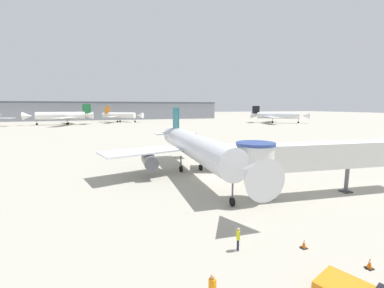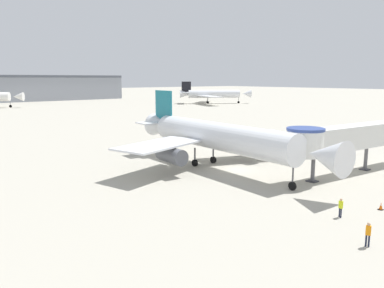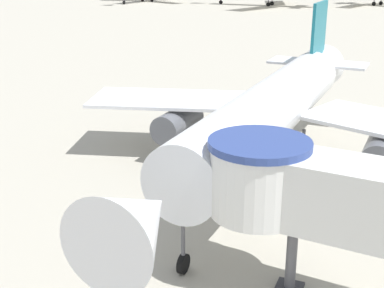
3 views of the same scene
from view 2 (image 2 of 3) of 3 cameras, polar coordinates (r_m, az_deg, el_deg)
name	(u,v)px [view 2 (image 2 of 3)]	position (r m, az deg, el deg)	size (l,w,h in m)	color
ground_plane	(234,170)	(48.48, 6.43, -3.90)	(800.00, 800.00, 0.00)	#A8A393
main_airplane	(215,137)	(48.45, 3.60, 1.12)	(27.52, 33.66, 9.75)	silver
jet_bridge	(346,138)	(48.48, 22.45, 0.92)	(21.69, 5.46, 6.26)	silver
traffic_cone_near_nose	(381,206)	(37.72, 26.84, -8.44)	(0.43, 0.43, 0.70)	black
traffic_cone_starboard_wing	(266,155)	(56.49, 11.19, -1.65)	(0.49, 0.49, 0.80)	black
ground_crew_marshaller	(341,206)	(34.13, 21.72, -8.84)	(0.26, 0.36, 1.67)	#1E2338
ground_crew_wing_walker	(368,233)	(29.21, 25.26, -12.13)	(0.33, 0.40, 1.78)	#1E2338
background_jet_black_tail	(212,94)	(177.68, 3.10, 7.63)	(30.86, 32.45, 10.23)	silver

